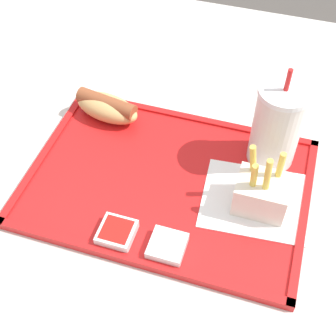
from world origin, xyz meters
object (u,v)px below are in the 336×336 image
Objects in this scene: hot_dog_far at (107,107)px; fries_carton at (262,192)px; soda_cup at (277,126)px; sauce_cup_ketchup at (117,232)px; sauce_cup_mayo at (167,246)px.

hot_dog_far is 1.10× the size of fries_carton.
soda_cup is 3.56× the size of sauce_cup_ketchup.
soda_cup reaches higher than hot_dog_far.
sauce_cup_mayo is (-0.11, -0.21, -0.06)m from soda_cup.
soda_cup is 0.29m from sauce_cup_ketchup.
sauce_cup_mayo is (-0.11, -0.11, -0.02)m from fries_carton.
soda_cup is 0.29m from hot_dog_far.
sauce_cup_ketchup is at bearing -130.28° from soda_cup.
hot_dog_far is 0.25m from sauce_cup_ketchup.
sauce_cup_mayo is at bearing -116.57° from soda_cup.
hot_dog_far is 2.52× the size of sauce_cup_mayo.
sauce_cup_ketchup is at bearing -147.84° from fries_carton.
hot_dog_far is (-0.28, 0.01, -0.05)m from soda_cup.
sauce_cup_mayo is at bearing 0.10° from sauce_cup_ketchup.
sauce_cup_ketchup is at bearing -179.90° from sauce_cup_mayo.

